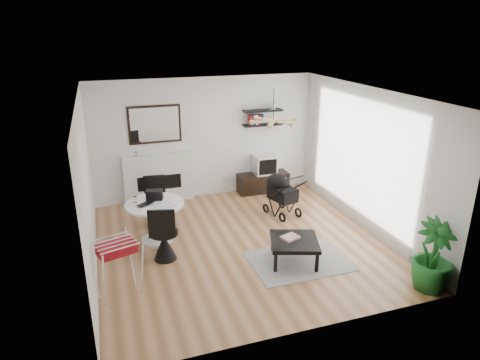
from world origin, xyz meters
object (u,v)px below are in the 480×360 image
object	(u,v)px
stroller	(281,195)
potted_plant	(433,256)
fireplace	(158,173)
drying_rack	(118,267)
coffee_table	(294,242)
dining_table	(155,216)
tv_console	(263,182)
crt_tv	(265,164)

from	to	relation	value
stroller	potted_plant	xyz separation A→B (m)	(1.05, -3.18, 0.14)
fireplace	drying_rack	size ratio (longest dim) A/B	2.40
coffee_table	dining_table	bearing A→B (deg)	145.47
tv_console	crt_tv	size ratio (longest dim) A/B	2.36
dining_table	potted_plant	size ratio (longest dim) A/B	0.95
stroller	fireplace	bearing A→B (deg)	132.32
drying_rack	crt_tv	bearing A→B (deg)	25.87
dining_table	stroller	bearing A→B (deg)	9.21
fireplace	coffee_table	world-z (taller)	fireplace
tv_console	drying_rack	size ratio (longest dim) A/B	1.34
crt_tv	dining_table	xyz separation A→B (m)	(-2.78, -1.73, -0.17)
tv_console	dining_table	bearing A→B (deg)	-147.77
crt_tv	potted_plant	size ratio (longest dim) A/B	0.46
stroller	coffee_table	distance (m)	1.94
dining_table	tv_console	bearing A→B (deg)	32.23
stroller	coffee_table	size ratio (longest dim) A/B	0.98
potted_plant	stroller	bearing A→B (deg)	108.20
tv_console	drying_rack	distance (m)	4.77
stroller	potted_plant	bearing A→B (deg)	-87.33
coffee_table	stroller	bearing A→B (deg)	73.12
crt_tv	coffee_table	distance (m)	3.25
coffee_table	potted_plant	distance (m)	2.10
dining_table	coffee_table	size ratio (longest dim) A/B	1.07
dining_table	drying_rack	bearing A→B (deg)	-116.43
fireplace	stroller	bearing A→B (deg)	-32.15
tv_console	dining_table	distance (m)	3.26
fireplace	potted_plant	distance (m)	5.72
stroller	drying_rack	bearing A→B (deg)	-165.84
fireplace	tv_console	size ratio (longest dim) A/B	1.80
crt_tv	dining_table	bearing A→B (deg)	-148.11
coffee_table	fireplace	bearing A→B (deg)	117.79
crt_tv	coffee_table	xyz separation A→B (m)	(-0.70, -3.16, -0.31)
stroller	potted_plant	distance (m)	3.36
crt_tv	stroller	world-z (taller)	stroller
crt_tv	drying_rack	xyz separation A→B (m)	(-3.52, -3.23, -0.20)
fireplace	potted_plant	xyz separation A→B (m)	(3.35, -4.63, -0.14)
fireplace	coffee_table	xyz separation A→B (m)	(1.74, -3.30, -0.32)
potted_plant	drying_rack	bearing A→B (deg)	164.18
coffee_table	potted_plant	size ratio (longest dim) A/B	0.89
coffee_table	tv_console	bearing A→B (deg)	77.98
tv_console	drying_rack	bearing A→B (deg)	-137.21
stroller	dining_table	bearing A→B (deg)	173.68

